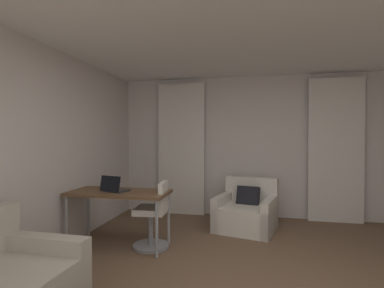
{
  "coord_description": "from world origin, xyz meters",
  "views": [
    {
      "loc": [
        -0.01,
        -2.6,
        1.47
      ],
      "look_at": [
        -0.83,
        1.31,
        1.38
      ],
      "focal_mm": 27.67,
      "sensor_mm": 36.0,
      "label": 1
    }
  ],
  "objects": [
    {
      "name": "armchair",
      "position": [
        -0.12,
        2.18,
        0.26
      ],
      "size": [
        1.05,
        1.03,
        0.8
      ],
      "color": "silver",
      "rests_on": "ground"
    },
    {
      "name": "curtain_right_panel",
      "position": [
        1.38,
        2.9,
        1.25
      ],
      "size": [
        0.9,
        0.06,
        2.5
      ],
      "color": "silver",
      "rests_on": "ground"
    },
    {
      "name": "ceiling",
      "position": [
        0.0,
        0.0,
        2.63
      ],
      "size": [
        5.12,
        6.12,
        0.06
      ],
      "primitive_type": "cube",
      "color": "white",
      "rests_on": "wall_left"
    },
    {
      "name": "desk_chair",
      "position": [
        -1.31,
        1.12,
        0.39
      ],
      "size": [
        0.48,
        0.48,
        0.88
      ],
      "color": "gray",
      "rests_on": "ground"
    },
    {
      "name": "desk",
      "position": [
        -1.78,
        1.07,
        0.68
      ],
      "size": [
        1.33,
        0.62,
        0.75
      ],
      "color": "brown",
      "rests_on": "ground"
    },
    {
      "name": "wall_window",
      "position": [
        0.0,
        3.03,
        1.3
      ],
      "size": [
        5.12,
        0.06,
        2.6
      ],
      "color": "silver",
      "rests_on": "ground"
    },
    {
      "name": "wall_left",
      "position": [
        -2.53,
        0.0,
        1.3
      ],
      "size": [
        0.06,
        6.12,
        2.6
      ],
      "color": "silver",
      "rests_on": "ground"
    },
    {
      "name": "curtain_left_panel",
      "position": [
        -1.38,
        2.9,
        1.25
      ],
      "size": [
        0.9,
        0.06,
        2.5
      ],
      "color": "silver",
      "rests_on": "ground"
    },
    {
      "name": "laptop",
      "position": [
        -1.84,
        1.03,
        0.79
      ],
      "size": [
        0.37,
        0.32,
        0.22
      ],
      "color": "#2D2D33",
      "rests_on": "desk"
    }
  ]
}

